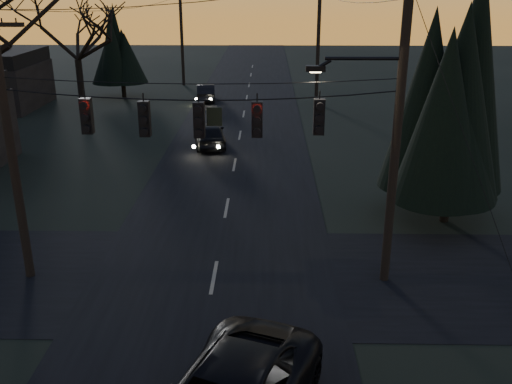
{
  "coord_description": "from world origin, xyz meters",
  "views": [
    {
      "loc": [
        1.7,
        -6.32,
        9.07
      ],
      "look_at": [
        1.36,
        10.13,
        2.93
      ],
      "focal_mm": 40.0,
      "sensor_mm": 36.0,
      "label": 1
    }
  ],
  "objects_px": {
    "evergreen_right": "(459,96)",
    "utility_pole_far_r": "(316,103)",
    "utility_pole_right": "(384,279)",
    "sedan_oncoming_b": "(206,93)",
    "utility_pole_far_l": "(184,85)",
    "sedan_oncoming_a": "(210,134)",
    "utility_pole_left": "(31,276)"
  },
  "relations": [
    {
      "from": "utility_pole_left",
      "to": "evergreen_right",
      "type": "bearing_deg",
      "value": 18.05
    },
    {
      "from": "utility_pole_far_l",
      "to": "sedan_oncoming_a",
      "type": "height_order",
      "value": "utility_pole_far_l"
    },
    {
      "from": "utility_pole_right",
      "to": "sedan_oncoming_a",
      "type": "bearing_deg",
      "value": 114.59
    },
    {
      "from": "utility_pole_right",
      "to": "sedan_oncoming_b",
      "type": "bearing_deg",
      "value": 106.81
    },
    {
      "from": "utility_pole_right",
      "to": "evergreen_right",
      "type": "xyz_separation_m",
      "value": [
        3.3,
        4.82,
        5.02
      ]
    },
    {
      "from": "utility_pole_right",
      "to": "utility_pole_far_r",
      "type": "relative_size",
      "value": 1.18
    },
    {
      "from": "utility_pole_right",
      "to": "utility_pole_far_r",
      "type": "xyz_separation_m",
      "value": [
        0.0,
        28.0,
        0.0
      ]
    },
    {
      "from": "evergreen_right",
      "to": "utility_pole_left",
      "type": "bearing_deg",
      "value": -161.95
    },
    {
      "from": "utility_pole_right",
      "to": "utility_pole_far_l",
      "type": "relative_size",
      "value": 1.25
    },
    {
      "from": "utility_pole_left",
      "to": "utility_pole_far_r",
      "type": "height_order",
      "value": "same"
    },
    {
      "from": "utility_pole_far_l",
      "to": "sedan_oncoming_b",
      "type": "relative_size",
      "value": 2.04
    },
    {
      "from": "sedan_oncoming_b",
      "to": "utility_pole_right",
      "type": "bearing_deg",
      "value": 100.92
    },
    {
      "from": "evergreen_right",
      "to": "utility_pole_far_r",
      "type": "bearing_deg",
      "value": 98.11
    },
    {
      "from": "utility_pole_far_r",
      "to": "evergreen_right",
      "type": "height_order",
      "value": "evergreen_right"
    },
    {
      "from": "utility_pole_right",
      "to": "sedan_oncoming_b",
      "type": "relative_size",
      "value": 2.55
    },
    {
      "from": "utility_pole_far_r",
      "to": "utility_pole_far_l",
      "type": "bearing_deg",
      "value": 145.18
    },
    {
      "from": "utility_pole_left",
      "to": "sedan_oncoming_b",
      "type": "bearing_deg",
      "value": 84.45
    },
    {
      "from": "sedan_oncoming_a",
      "to": "utility_pole_right",
      "type": "bearing_deg",
      "value": 106.08
    },
    {
      "from": "utility_pole_right",
      "to": "utility_pole_far_l",
      "type": "height_order",
      "value": "utility_pole_right"
    },
    {
      "from": "evergreen_right",
      "to": "sedan_oncoming_a",
      "type": "relative_size",
      "value": 2.12
    },
    {
      "from": "utility_pole_right",
      "to": "sedan_oncoming_a",
      "type": "distance_m",
      "value": 17.09
    },
    {
      "from": "utility_pole_right",
      "to": "evergreen_right",
      "type": "distance_m",
      "value": 7.71
    },
    {
      "from": "utility_pole_far_l",
      "to": "utility_pole_right",
      "type": "bearing_deg",
      "value": -72.28
    },
    {
      "from": "utility_pole_left",
      "to": "utility_pole_far_l",
      "type": "xyz_separation_m",
      "value": [
        0.0,
        36.0,
        0.0
      ]
    },
    {
      "from": "evergreen_right",
      "to": "utility_pole_right",
      "type": "bearing_deg",
      "value": -124.38
    },
    {
      "from": "sedan_oncoming_a",
      "to": "sedan_oncoming_b",
      "type": "height_order",
      "value": "sedan_oncoming_a"
    },
    {
      "from": "utility_pole_right",
      "to": "sedan_oncoming_b",
      "type": "height_order",
      "value": "utility_pole_right"
    },
    {
      "from": "sedan_oncoming_a",
      "to": "sedan_oncoming_b",
      "type": "relative_size",
      "value": 1.06
    },
    {
      "from": "utility_pole_far_l",
      "to": "sedan_oncoming_a",
      "type": "bearing_deg",
      "value": -77.88
    },
    {
      "from": "utility_pole_far_l",
      "to": "utility_pole_left",
      "type": "bearing_deg",
      "value": -90.0
    },
    {
      "from": "evergreen_right",
      "to": "sedan_oncoming_a",
      "type": "bearing_deg",
      "value": 134.2
    },
    {
      "from": "utility_pole_left",
      "to": "utility_pole_far_l",
      "type": "relative_size",
      "value": 1.06
    }
  ]
}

